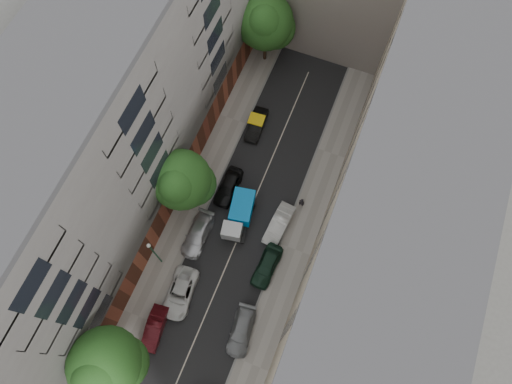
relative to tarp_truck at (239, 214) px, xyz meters
The scene contains 20 objects.
ground 1.69m from the tarp_truck, 58.12° to the right, with size 120.00×120.00×0.00m, color #4C4C49.
road_surface 1.68m from the tarp_truck, 58.12° to the right, with size 8.00×44.00×0.02m, color black.
sidewalk_left 5.13m from the tarp_truck, 168.86° to the right, with size 3.00×44.00×0.15m, color gray.
sidewalk_right 6.29m from the tarp_truck, ahead, with size 3.00×44.00×0.15m, color gray.
building_left 13.63m from the tarp_truck, behind, with size 8.00×44.00×20.00m, color #4B4846.
building_right 14.56m from the tarp_truck, ahead, with size 8.00×44.00×20.00m, color tan.
tarp_truck is the anchor object (origin of this frame).
car_left_1 12.74m from the tarp_truck, 103.64° to the right, with size 1.42×4.09×1.35m, color #4B0F14.
car_left_2 9.05m from the tarp_truck, 104.09° to the right, with size 2.27×4.92×1.37m, color silver.
car_left_3 4.40m from the tarp_truck, 133.47° to the right, with size 1.97×4.83×1.40m, color silver.
car_left_4 3.32m from the tarp_truck, 132.09° to the left, with size 1.77×4.40×1.50m, color black.
car_left_5 10.29m from the tarp_truck, 102.37° to the left, with size 1.44×4.13×1.36m, color black.
car_right_1 10.65m from the tarp_truck, 66.73° to the right, with size 1.87×4.59×1.33m, color gray.
car_right_2 5.53m from the tarp_truck, 40.32° to the right, with size 1.78×4.41×1.50m, color black.
car_right_3 3.92m from the tarp_truck, ahead, with size 1.56×4.47×1.47m, color silver.
tree_near 17.29m from the tarp_truck, 103.65° to the right, with size 5.76×5.56×8.96m.
tree_mid 6.70m from the tarp_truck, behind, with size 5.69×5.47×8.33m.
tree_far 19.64m from the tarp_truck, 103.71° to the left, with size 5.92×5.74×8.58m.
lamp_post 8.83m from the tarp_truck, 127.91° to the right, with size 0.36×0.36×5.81m.
pedestrian 6.18m from the tarp_truck, 34.26° to the left, with size 0.55×0.36×1.51m, color black.
Camera 1 is at (6.11, -11.68, 42.33)m, focal length 32.00 mm.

